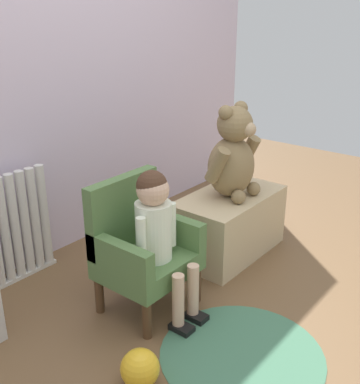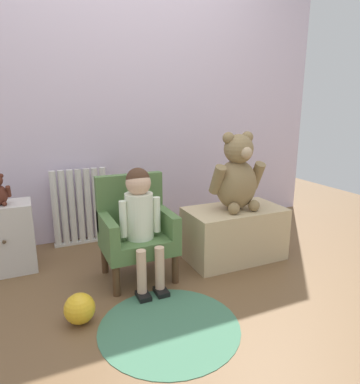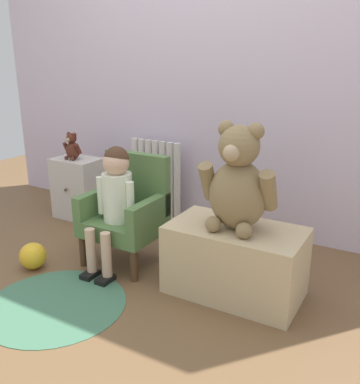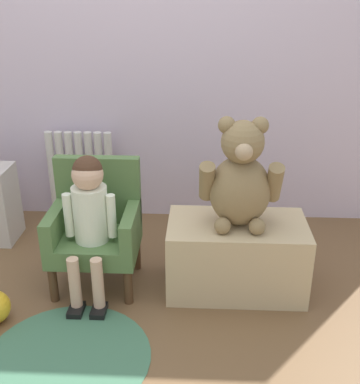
# 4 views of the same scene
# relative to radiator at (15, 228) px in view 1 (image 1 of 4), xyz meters

# --- Properties ---
(ground_plane) EXTENTS (6.00, 6.00, 0.00)m
(ground_plane) POSITION_rel_radiator_xyz_m (0.36, -1.16, -0.30)
(ground_plane) COLOR brown
(back_wall) EXTENTS (3.80, 0.05, 2.40)m
(back_wall) POSITION_rel_radiator_xyz_m (0.36, 0.12, 0.90)
(back_wall) COLOR silver
(back_wall) RESTS_ON ground_plane
(radiator) EXTENTS (0.43, 0.05, 0.60)m
(radiator) POSITION_rel_radiator_xyz_m (0.00, 0.00, 0.00)
(radiator) COLOR silver
(radiator) RESTS_ON ground_plane
(child_armchair) EXTENTS (0.43, 0.38, 0.65)m
(child_armchair) POSITION_rel_radiator_xyz_m (0.24, -0.69, 0.02)
(child_armchair) COLOR #51733F
(child_armchair) RESTS_ON ground_plane
(child_figure) EXTENTS (0.25, 0.35, 0.72)m
(child_figure) POSITION_rel_radiator_xyz_m (0.24, -0.79, 0.17)
(child_figure) COLOR silver
(child_figure) RESTS_ON ground_plane
(low_bench) EXTENTS (0.69, 0.39, 0.37)m
(low_bench) POSITION_rel_radiator_xyz_m (0.96, -0.73, -0.11)
(low_bench) COLOR tan
(low_bench) RESTS_ON ground_plane
(large_teddy_bear) EXTENTS (0.39, 0.27, 0.54)m
(large_teddy_bear) POSITION_rel_radiator_xyz_m (0.96, -0.73, 0.31)
(large_teddy_bear) COLOR olive
(large_teddy_bear) RESTS_ON low_bench
(floor_rug) EXTENTS (0.71, 0.71, 0.01)m
(floor_rug) POSITION_rel_radiator_xyz_m (0.22, -1.28, -0.30)
(floor_rug) COLOR #407154
(floor_rug) RESTS_ON ground_plane
(toy_ball) EXTENTS (0.16, 0.16, 0.16)m
(toy_ball) POSITION_rel_radiator_xyz_m (-0.18, -1.06, -0.22)
(toy_ball) COLOR gold
(toy_ball) RESTS_ON ground_plane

